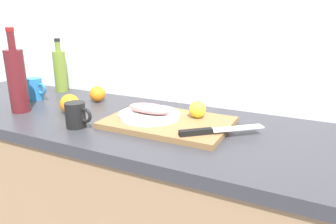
{
  "coord_description": "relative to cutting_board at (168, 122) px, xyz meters",
  "views": [
    {
      "loc": [
        0.73,
        -0.97,
        1.29
      ],
      "look_at": [
        0.24,
        0.01,
        0.95
      ],
      "focal_mm": 33.55,
      "sensor_mm": 36.0,
      "label": 1
    }
  ],
  "objects": [
    {
      "name": "kitchen_counter",
      "position": [
        -0.24,
        -0.01,
        -0.46
      ],
      "size": [
        2.0,
        0.6,
        0.9
      ],
      "color": "#9E7A56",
      "rests_on": "ground_plane"
    },
    {
      "name": "chef_knife",
      "position": [
        0.19,
        -0.06,
        0.02
      ],
      "size": [
        0.24,
        0.21,
        0.02
      ],
      "rotation": [
        0.0,
        0.0,
        0.72
      ],
      "color": "silver",
      "rests_on": "cutting_board"
    },
    {
      "name": "orange_2",
      "position": [
        -0.44,
        0.15,
        0.03
      ],
      "size": [
        0.07,
        0.07,
        0.07
      ],
      "primitive_type": "sphere",
      "color": "orange",
      "rests_on": "kitchen_counter"
    },
    {
      "name": "coffee_mug_0",
      "position": [
        -0.73,
        0.04,
        0.04
      ],
      "size": [
        0.11,
        0.07,
        0.1
      ],
      "color": "#2672B2",
      "rests_on": "kitchen_counter"
    },
    {
      "name": "fish_fillet",
      "position": [
        -0.08,
        0.0,
        0.04
      ],
      "size": [
        0.17,
        0.07,
        0.04
      ],
      "primitive_type": "ellipsoid",
      "color": "tan",
      "rests_on": "white_plate"
    },
    {
      "name": "coffee_mug_1",
      "position": [
        -0.28,
        -0.17,
        0.04
      ],
      "size": [
        0.11,
        0.07,
        0.09
      ],
      "color": "black",
      "rests_on": "kitchen_counter"
    },
    {
      "name": "lemon_0",
      "position": [
        0.09,
        0.07,
        0.04
      ],
      "size": [
        0.06,
        0.06,
        0.06
      ],
      "primitive_type": "sphere",
      "color": "yellow",
      "rests_on": "cutting_board"
    },
    {
      "name": "orange_1",
      "position": [
        -0.42,
        -0.05,
        0.03
      ],
      "size": [
        0.08,
        0.08,
        0.08
      ],
      "primitive_type": "sphere",
      "color": "orange",
      "rests_on": "kitchen_counter"
    },
    {
      "name": "wine_bottle",
      "position": [
        -0.63,
        -0.12,
        0.13
      ],
      "size": [
        0.07,
        0.07,
        0.34
      ],
      "color": "#59191E",
      "rests_on": "kitchen_counter"
    },
    {
      "name": "back_wall",
      "position": [
        -0.24,
        0.32,
        0.34
      ],
      "size": [
        3.2,
        0.05,
        2.5
      ],
      "primitive_type": "cube",
      "color": "white",
      "rests_on": "ground_plane"
    },
    {
      "name": "cutting_board",
      "position": [
        0.0,
        0.0,
        0.0
      ],
      "size": [
        0.45,
        0.3,
        0.02
      ],
      "primitive_type": "cube",
      "color": "olive",
      "rests_on": "kitchen_counter"
    },
    {
      "name": "olive_oil_bottle",
      "position": [
        -0.74,
        0.23,
        0.1
      ],
      "size": [
        0.06,
        0.06,
        0.27
      ],
      "color": "olive",
      "rests_on": "kitchen_counter"
    },
    {
      "name": "white_plate",
      "position": [
        -0.08,
        0.0,
        0.02
      ],
      "size": [
        0.23,
        0.23,
        0.01
      ],
      "primitive_type": "cylinder",
      "color": "white",
      "rests_on": "cutting_board"
    }
  ]
}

